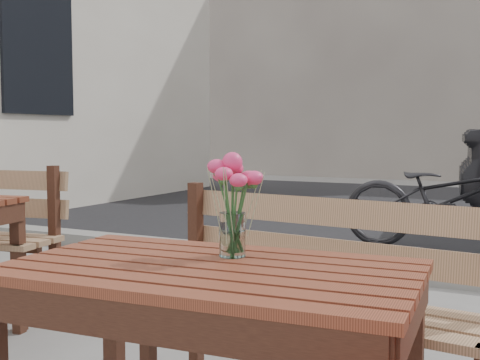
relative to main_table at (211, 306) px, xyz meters
The scene contains 5 objects.
street 5.02m from the main_table, 90.88° to the left, with size 30.00×8.12×0.12m.
main_table is the anchor object (origin of this frame).
main_bench 0.68m from the main_table, 83.26° to the left, with size 1.42×0.56×0.86m.
main_vase 0.33m from the main_table, 90.71° to the left, with size 0.17×0.17×0.31m.
bicycle 4.16m from the main_table, 89.16° to the left, with size 0.64×1.83×0.96m, color black.
Camera 1 is at (0.88, -1.34, 1.05)m, focal length 45.00 mm.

